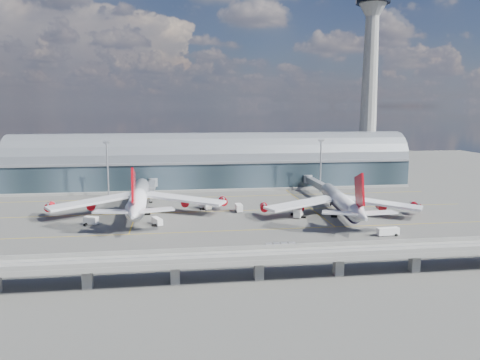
{
  "coord_description": "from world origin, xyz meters",
  "views": [
    {
      "loc": [
        -19.3,
        -161.31,
        41.28
      ],
      "look_at": [
        4.43,
        10.0,
        14.0
      ],
      "focal_mm": 35.0,
      "sensor_mm": 36.0,
      "label": 1
    }
  ],
  "objects": [
    {
      "name": "ground",
      "position": [
        0.0,
        0.0,
        0.0
      ],
      "size": [
        500.0,
        500.0,
        0.0
      ],
      "primitive_type": "plane",
      "color": "#474744",
      "rests_on": "ground"
    },
    {
      "name": "taxi_lines",
      "position": [
        0.0,
        22.11,
        0.01
      ],
      "size": [
        200.0,
        80.12,
        0.01
      ],
      "color": "gold",
      "rests_on": "ground"
    },
    {
      "name": "terminal",
      "position": [
        0.0,
        77.99,
        11.34
      ],
      "size": [
        200.0,
        30.0,
        28.0
      ],
      "color": "#1C282F",
      "rests_on": "ground"
    },
    {
      "name": "control_tower",
      "position": [
        85.0,
        83.0,
        51.64
      ],
      "size": [
        19.0,
        19.0,
        103.0
      ],
      "color": "gray",
      "rests_on": "ground"
    },
    {
      "name": "guideway",
      "position": [
        -0.0,
        -55.0,
        5.29
      ],
      "size": [
        220.0,
        8.5,
        7.2
      ],
      "color": "gray",
      "rests_on": "ground"
    },
    {
      "name": "floodlight_mast_left",
      "position": [
        -50.0,
        55.0,
        13.63
      ],
      "size": [
        3.0,
        0.7,
        25.7
      ],
      "color": "gray",
      "rests_on": "ground"
    },
    {
      "name": "floodlight_mast_right",
      "position": [
        50.0,
        55.0,
        13.63
      ],
      "size": [
        3.0,
        0.7,
        25.7
      ],
      "color": "gray",
      "rests_on": "ground"
    },
    {
      "name": "airliner_left",
      "position": [
        -33.85,
        18.9,
        6.37
      ],
      "size": [
        69.53,
        73.01,
        22.28
      ],
      "rotation": [
        0.0,
        0.0,
        0.02
      ],
      "color": "white",
      "rests_on": "ground"
    },
    {
      "name": "airliner_right",
      "position": [
        42.68,
        5.6,
        5.32
      ],
      "size": [
        61.85,
        64.68,
        20.52
      ],
      "rotation": [
        0.0,
        0.0,
        -0.11
      ],
      "color": "white",
      "rests_on": "ground"
    },
    {
      "name": "jet_bridge_left",
      "position": [
        -30.41,
        53.12,
        5.18
      ],
      "size": [
        4.4,
        28.0,
        7.25
      ],
      "color": "gray",
      "rests_on": "ground"
    },
    {
      "name": "jet_bridge_right",
      "position": [
        46.38,
        51.18,
        5.18
      ],
      "size": [
        4.4,
        32.0,
        7.25
      ],
      "color": "gray",
      "rests_on": "ground"
    },
    {
      "name": "service_truck_0",
      "position": [
        -26.24,
        1.34,
        1.29
      ],
      "size": [
        4.23,
        6.32,
        2.5
      ],
      "rotation": [
        0.0,
        0.0,
        0.41
      ],
      "color": "silver",
      "rests_on": "ground"
    },
    {
      "name": "service_truck_1",
      "position": [
        -49.39,
        4.74,
        1.46
      ],
      "size": [
        5.49,
        4.12,
        2.89
      ],
      "rotation": [
        0.0,
        0.0,
        1.15
      ],
      "color": "silver",
      "rests_on": "ground"
    },
    {
      "name": "service_truck_2",
      "position": [
        48.09,
        -23.03,
        1.36
      ],
      "size": [
        7.37,
        2.73,
        2.61
      ],
      "rotation": [
        0.0,
        0.0,
        1.66
      ],
      "color": "silver",
      "rests_on": "ground"
    },
    {
      "name": "service_truck_3",
      "position": [
        26.12,
        6.13,
        1.71
      ],
      "size": [
        5.26,
        7.38,
        3.33
      ],
      "rotation": [
        0.0,
        0.0,
        -0.43
      ],
      "color": "silver",
      "rests_on": "ground"
    },
    {
      "name": "service_truck_4",
      "position": [
        5.06,
        17.88,
        1.55
      ],
      "size": [
        2.81,
        5.39,
        3.07
      ],
      "rotation": [
        0.0,
        0.0,
        0.04
      ],
      "color": "silver",
      "rests_on": "ground"
    },
    {
      "name": "service_truck_5",
      "position": [
        -7.89,
        25.16,
        1.64
      ],
      "size": [
        4.97,
        7.08,
        3.2
      ],
      "rotation": [
        0.0,
        0.0,
        0.41
      ],
      "color": "silver",
      "rests_on": "ground"
    },
    {
      "name": "cargo_train_0",
      "position": [
        10.73,
        -31.49,
        0.79
      ],
      "size": [
        9.05,
        1.55,
        1.51
      ],
      "rotation": [
        0.0,
        0.0,
        1.59
      ],
      "color": "gray",
      "rests_on": "ground"
    },
    {
      "name": "cargo_train_1",
      "position": [
        33.9,
        -39.39,
        1.0
      ],
      "size": [
        8.59,
        4.99,
        1.92
      ],
      "rotation": [
        0.0,
        0.0,
        1.97
      ],
      "color": "gray",
      "rests_on": "ground"
    }
  ]
}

